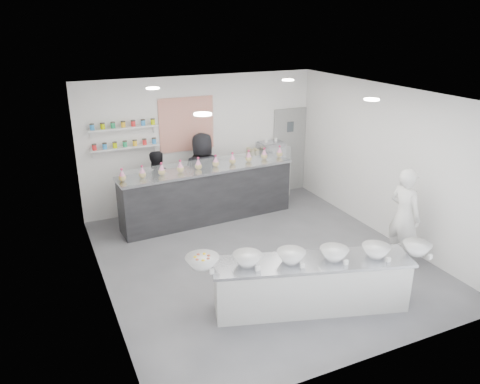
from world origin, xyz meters
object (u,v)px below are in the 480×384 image
(back_bar, at_px, (208,194))
(woman_prep, at_px, (404,216))
(staff_left, at_px, (156,187))
(espresso_machine, at_px, (271,152))
(espresso_ledge, at_px, (265,179))
(staff_right, at_px, (203,174))
(prep_counter, at_px, (311,284))

(back_bar, relative_size, woman_prep, 2.17)
(woman_prep, bearing_deg, staff_left, 37.66)
(espresso_machine, xyz_separation_m, woman_prep, (0.62, -3.88, -0.25))
(espresso_ledge, bearing_deg, back_bar, -157.72)
(espresso_machine, bearing_deg, espresso_ledge, 180.00)
(staff_left, bearing_deg, staff_right, 167.50)
(staff_left, bearing_deg, espresso_machine, 172.77)
(staff_left, distance_m, staff_right, 1.08)
(prep_counter, height_order, espresso_machine, espresso_machine)
(prep_counter, xyz_separation_m, staff_left, (-1.25, 4.17, 0.38))
(espresso_ledge, height_order, staff_right, staff_right)
(espresso_machine, xyz_separation_m, staff_left, (-2.92, -0.30, -0.35))
(back_bar, bearing_deg, prep_counter, -89.76)
(espresso_ledge, bearing_deg, espresso_machine, 0.00)
(staff_right, bearing_deg, woman_prep, 128.72)
(espresso_ledge, distance_m, staff_right, 1.81)
(espresso_machine, relative_size, staff_left, 0.39)
(back_bar, height_order, staff_left, staff_left)
(woman_prep, relative_size, staff_left, 1.12)
(back_bar, distance_m, staff_right, 0.55)
(prep_counter, relative_size, espresso_machine, 4.90)
(prep_counter, xyz_separation_m, staff_right, (-0.17, 4.19, 0.51))
(espresso_ledge, bearing_deg, staff_left, -173.78)
(espresso_ledge, height_order, espresso_machine, espresso_machine)
(prep_counter, xyz_separation_m, espresso_ledge, (1.55, 4.48, 0.04))
(espresso_machine, height_order, staff_left, staff_left)
(back_bar, height_order, staff_right, staff_right)
(staff_left, bearing_deg, back_bar, 144.11)
(back_bar, height_order, woman_prep, woman_prep)
(espresso_ledge, distance_m, staff_left, 2.83)
(espresso_ledge, relative_size, espresso_machine, 1.99)
(woman_prep, xyz_separation_m, staff_right, (-2.47, 3.59, 0.04))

